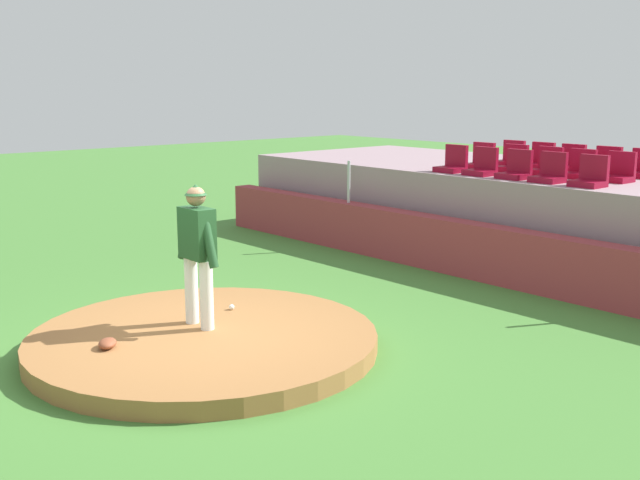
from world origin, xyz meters
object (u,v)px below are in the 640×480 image
at_px(stadium_chair_12, 570,163).
at_px(stadium_chair_13, 606,166).
at_px(stadium_chair_8, 580,169).
at_px(stadium_chair_11, 540,160).
at_px(pitcher, 197,245).
at_px(baseball, 232,307).
at_px(stadium_chair_6, 513,163).
at_px(stadium_chair_1, 482,166).
at_px(stadium_chair_4, 590,177).
at_px(stadium_chair_9, 618,172).
at_px(stadium_chair_10, 511,158).
at_px(stadium_chair_2, 516,170).
at_px(stadium_chair_3, 550,173).
at_px(fielding_glove, 108,343).
at_px(stadium_chair_7, 547,166).
at_px(stadium_chair_5, 480,161).
at_px(stadium_chair_0, 453,164).

distance_m(stadium_chair_12, stadium_chair_13, 0.71).
height_order(stadium_chair_8, stadium_chair_11, same).
relative_size(pitcher, baseball, 24.23).
bearing_deg(stadium_chair_11, stadium_chair_13, 179.57).
bearing_deg(stadium_chair_11, stadium_chair_6, 89.57).
height_order(stadium_chair_1, stadium_chair_4, same).
height_order(stadium_chair_9, stadium_chair_10, same).
xyz_separation_m(stadium_chair_2, stadium_chair_3, (0.67, 0.00, 0.00)).
relative_size(fielding_glove, stadium_chair_8, 0.60).
bearing_deg(stadium_chair_1, stadium_chair_7, -127.86).
bearing_deg(stadium_chair_10, stadium_chair_9, 161.81).
relative_size(stadium_chair_4, stadium_chair_7, 1.00).
height_order(stadium_chair_5, stadium_chair_6, same).
xyz_separation_m(stadium_chair_1, stadium_chair_13, (1.39, 1.80, 0.00)).
relative_size(stadium_chair_10, stadium_chair_13, 1.00).
bearing_deg(stadium_chair_12, stadium_chair_0, 52.89).
bearing_deg(stadium_chair_12, stadium_chair_7, 93.55).
bearing_deg(stadium_chair_9, stadium_chair_7, -0.48).
height_order(stadium_chair_3, stadium_chair_5, same).
height_order(baseball, stadium_chair_2, stadium_chair_2).
distance_m(stadium_chair_6, stadium_chair_9, 2.08).
xyz_separation_m(pitcher, stadium_chair_8, (0.94, 7.20, 0.51)).
distance_m(stadium_chair_2, stadium_chair_9, 1.66).
height_order(stadium_chair_2, stadium_chair_6, same).
bearing_deg(stadium_chair_5, stadium_chair_4, 162.27).
relative_size(stadium_chair_0, stadium_chair_8, 1.00).
height_order(stadium_chair_0, stadium_chair_2, same).
bearing_deg(stadium_chair_12, fielding_glove, 88.70).
bearing_deg(baseball, stadium_chair_2, 84.10).
height_order(pitcher, fielding_glove, pitcher).
bearing_deg(stadium_chair_5, stadium_chair_11, -128.50).
bearing_deg(stadium_chair_2, stadium_chair_7, -90.94).
xyz_separation_m(stadium_chair_4, stadium_chair_6, (-2.11, 0.94, 0.00)).
bearing_deg(stadium_chair_13, stadium_chair_4, 111.92).
distance_m(pitcher, stadium_chair_1, 6.33).
xyz_separation_m(fielding_glove, stadium_chair_2, (0.25, 7.54, 1.49)).
height_order(stadium_chair_5, stadium_chair_10, same).
xyz_separation_m(stadium_chair_7, stadium_chair_10, (-1.40, 0.90, 0.00)).
relative_size(stadium_chair_2, stadium_chair_3, 1.00).
relative_size(stadium_chair_1, stadium_chair_5, 1.00).
relative_size(stadium_chair_8, stadium_chair_11, 1.00).
bearing_deg(baseball, stadium_chair_13, 80.37).
distance_m(stadium_chair_7, stadium_chair_9, 1.36).
xyz_separation_m(stadium_chair_2, stadium_chair_11, (-0.70, 1.81, 0.00)).
bearing_deg(stadium_chair_8, stadium_chair_4, 128.22).
bearing_deg(stadium_chair_10, pitcher, 97.90).
bearing_deg(stadium_chair_9, stadium_chair_2, 33.93).
bearing_deg(baseball, pitcher, -65.74).
relative_size(stadium_chair_1, stadium_chair_11, 1.00).
distance_m(stadium_chair_5, stadium_chair_9, 2.80).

